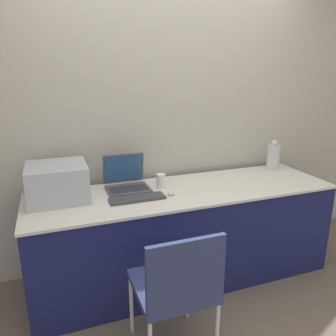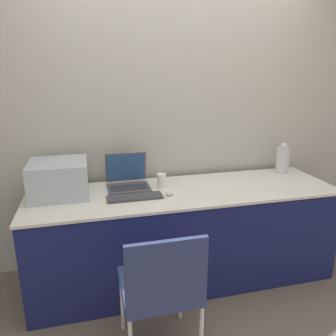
{
  "view_description": "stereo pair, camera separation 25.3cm",
  "coord_description": "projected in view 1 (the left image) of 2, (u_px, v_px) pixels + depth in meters",
  "views": [
    {
      "loc": [
        -0.97,
        -1.9,
        1.68
      ],
      "look_at": [
        -0.13,
        0.39,
        0.96
      ],
      "focal_mm": 35.0,
      "sensor_mm": 36.0,
      "label": 1
    },
    {
      "loc": [
        -0.73,
        -1.97,
        1.68
      ],
      "look_at": [
        -0.13,
        0.39,
        0.96
      ],
      "focal_mm": 35.0,
      "sensor_mm": 36.0,
      "label": 2
    }
  ],
  "objects": [
    {
      "name": "laptop_left",
      "position": [
        127.0,
        182.0,
        2.6
      ],
      "size": [
        0.33,
        0.31,
        0.26
      ],
      "color": "#4C4C51",
      "rests_on": "table"
    },
    {
      "name": "ground_plane",
      "position": [
        201.0,
        300.0,
        2.5
      ],
      "size": [
        14.0,
        14.0,
        0.0
      ],
      "primitive_type": "plane",
      "color": "#6B5B4C"
    },
    {
      "name": "chair",
      "position": [
        176.0,
        284.0,
        1.86
      ],
      "size": [
        0.44,
        0.46,
        0.87
      ],
      "color": "navy",
      "rests_on": "ground_plane"
    },
    {
      "name": "wall_back",
      "position": [
        166.0,
        117.0,
        2.85
      ],
      "size": [
        8.0,
        0.05,
        2.6
      ],
      "color": "#B7B2A3",
      "rests_on": "ground_plane"
    },
    {
      "name": "mouse",
      "position": [
        171.0,
        193.0,
        2.46
      ],
      "size": [
        0.06,
        0.04,
        0.04
      ],
      "color": "silver",
      "rests_on": "table"
    },
    {
      "name": "table",
      "position": [
        184.0,
        233.0,
        2.71
      ],
      "size": [
        2.42,
        0.72,
        0.78
      ],
      "color": "#191E51",
      "rests_on": "ground_plane"
    },
    {
      "name": "printer",
      "position": [
        57.0,
        181.0,
        2.36
      ],
      "size": [
        0.42,
        0.4,
        0.26
      ],
      "color": "#B2B7BC",
      "rests_on": "table"
    },
    {
      "name": "metal_pitcher",
      "position": [
        273.0,
        156.0,
        3.1
      ],
      "size": [
        0.12,
        0.12,
        0.28
      ],
      "color": "silver",
      "rests_on": "table"
    },
    {
      "name": "external_keyboard",
      "position": [
        137.0,
        198.0,
        2.38
      ],
      "size": [
        0.41,
        0.13,
        0.02
      ],
      "color": "#3D3D42",
      "rests_on": "table"
    },
    {
      "name": "coffee_cup",
      "position": [
        161.0,
        181.0,
        2.62
      ],
      "size": [
        0.07,
        0.07,
        0.11
      ],
      "color": "white",
      "rests_on": "table"
    }
  ]
}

